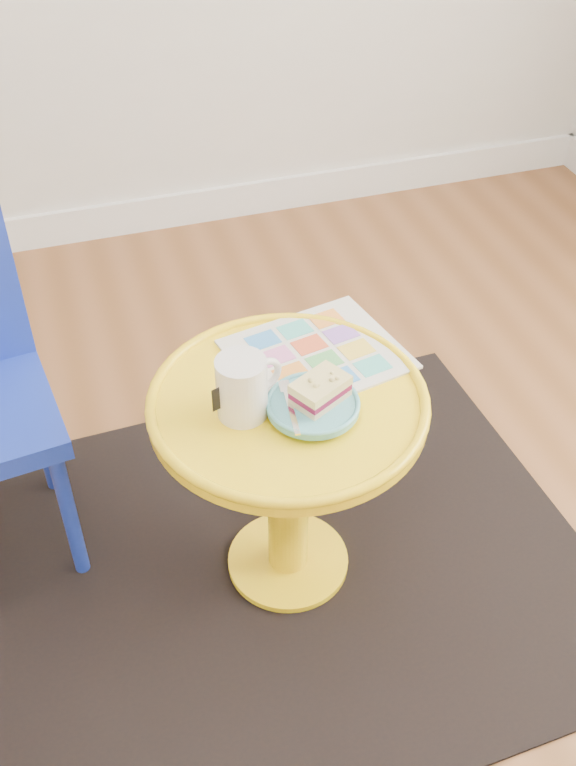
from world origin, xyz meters
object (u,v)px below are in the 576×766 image
object	(u,v)px
newspaper	(317,354)
plate	(313,406)
mug	(243,386)
side_table	(288,452)

from	to	relation	value
newspaper	plate	size ratio (longest dim) A/B	1.87
newspaper	mug	size ratio (longest dim) A/B	2.46
side_table	newspaper	size ratio (longest dim) A/B	1.65
newspaper	mug	bearing A→B (deg)	-158.82
side_table	mug	world-z (taller)	mug
plate	mug	bearing A→B (deg)	161.58
plate	side_table	bearing A→B (deg)	123.62
newspaper	plate	bearing A→B (deg)	-123.07
mug	plate	size ratio (longest dim) A/B	0.76
side_table	plate	bearing A→B (deg)	-56.38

